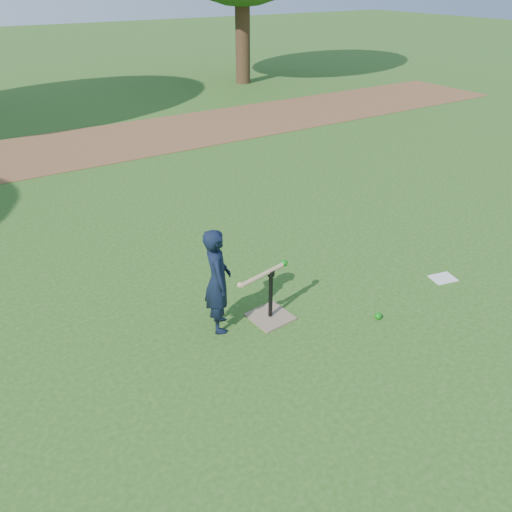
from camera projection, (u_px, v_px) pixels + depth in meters
ground at (296, 306)px, 5.80m from camera, size 80.00×80.00×0.00m
dirt_strip at (100, 144)px, 11.31m from camera, size 24.00×3.00×0.01m
child at (218, 281)px, 5.18m from camera, size 0.41×0.50×1.18m
wiffle_ball_ground at (378, 316)px, 5.56m from camera, size 0.08×0.08×0.08m
clipboard at (443, 278)px, 6.31m from camera, size 0.34×0.29×0.01m
batting_tee at (270, 309)px, 5.55m from camera, size 0.46×0.46×0.61m
swing_action at (265, 273)px, 5.27m from camera, size 0.72×0.22×0.08m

